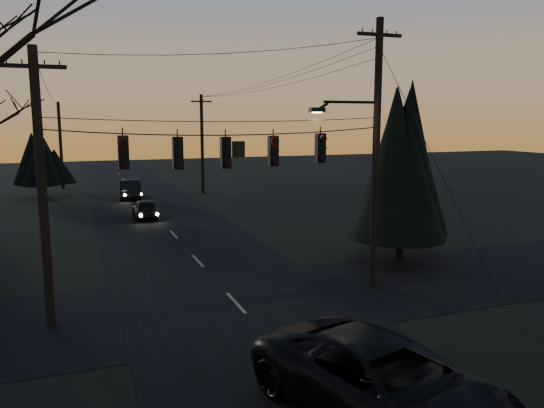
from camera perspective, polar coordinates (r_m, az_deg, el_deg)
name	(u,v)px	position (r m, az deg, el deg)	size (l,w,h in m)	color
main_road	(181,242)	(28.32, -9.80, -4.06)	(8.00, 120.00, 0.02)	black
cross_road	(236,303)	(18.97, -3.90, -10.58)	(60.00, 7.00, 0.02)	black
utility_pole_right	(372,286)	(21.13, 10.69, -8.67)	(5.00, 0.30, 10.00)	black
utility_pole_left	(51,327)	(18.29, -22.63, -12.08)	(1.80, 0.30, 8.50)	black
utility_pole_far_r	(203,193)	(46.78, -7.42, 1.16)	(1.80, 0.30, 8.50)	black
utility_pole_far_l	(63,188)	(53.50, -21.53, 1.59)	(0.30, 0.30, 8.00)	black
span_signal_assembly	(227,151)	(17.83, -4.83, 5.69)	(11.50, 0.44, 1.47)	black
evergreen_right	(403,169)	(24.47, 13.86, 3.67)	(4.44, 4.44, 7.19)	black
evergreen_dist	(43,158)	(46.89, -23.45, 4.54)	(3.89, 3.89, 5.38)	black
suv_near	(384,383)	(12.06, 11.94, -18.29)	(2.91, 6.31, 1.75)	black
sedan_oncoming_a	(145,208)	(35.58, -13.48, -0.47)	(1.49, 3.72, 1.27)	black
sedan_oncoming_b	(130,189)	(44.86, -15.04, 1.57)	(1.61, 4.62, 1.52)	black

